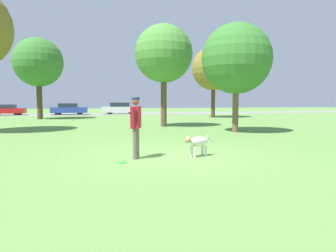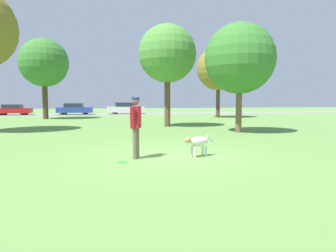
{
  "view_description": "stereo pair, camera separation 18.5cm",
  "coord_description": "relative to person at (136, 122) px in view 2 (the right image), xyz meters",
  "views": [
    {
      "loc": [
        -2.21,
        -8.32,
        1.6
      ],
      "look_at": [
        -0.02,
        -0.16,
        0.9
      ],
      "focal_mm": 32.0,
      "sensor_mm": 36.0,
      "label": 1
    },
    {
      "loc": [
        -2.03,
        -8.37,
        1.6
      ],
      "look_at": [
        -0.02,
        -0.16,
        0.9
      ],
      "focal_mm": 32.0,
      "sensor_mm": 36.0,
      "label": 2
    }
  ],
  "objects": [
    {
      "name": "ground_plane",
      "position": [
        0.92,
        0.09,
        -1.02
      ],
      "size": [
        120.0,
        120.0,
        0.0
      ],
      "primitive_type": "plane",
      "color": "#608C42"
    },
    {
      "name": "far_road_strip",
      "position": [
        0.92,
        29.5,
        -1.01
      ],
      "size": [
        120.0,
        6.0,
        0.01
      ],
      "color": "gray",
      "rests_on": "ground_plane"
    },
    {
      "name": "person",
      "position": [
        0.0,
        0.0,
        0.0
      ],
      "size": [
        0.36,
        0.68,
        1.71
      ],
      "rotation": [
        0.0,
        0.0,
        1.21
      ],
      "color": "#665B4C",
      "rests_on": "ground_plane"
    },
    {
      "name": "dog",
      "position": [
        1.77,
        -0.17,
        -0.6
      ],
      "size": [
        1.04,
        0.5,
        0.61
      ],
      "rotation": [
        0.0,
        0.0,
        3.5
      ],
      "color": "silver",
      "rests_on": "ground_plane"
    },
    {
      "name": "frisbee",
      "position": [
        -0.44,
        -0.52,
        -1.01
      ],
      "size": [
        0.24,
        0.24,
        0.02
      ],
      "color": "#33D838",
      "rests_on": "ground_plane"
    },
    {
      "name": "tree_far_right",
      "position": [
        10.68,
        19.15,
        3.75
      ],
      "size": [
        4.23,
        4.23,
        6.9
      ],
      "color": "#4C3826",
      "rests_on": "ground_plane"
    },
    {
      "name": "tree_mid_center",
      "position": [
        3.35,
        10.06,
        3.51
      ],
      "size": [
        3.61,
        3.61,
        6.36
      ],
      "color": "brown",
      "rests_on": "ground_plane"
    },
    {
      "name": "tree_near_right",
      "position": [
        6.08,
        5.75,
        2.73
      ],
      "size": [
        3.57,
        3.57,
        5.55
      ],
      "color": "brown",
      "rests_on": "ground_plane"
    },
    {
      "name": "tree_far_left",
      "position": [
        -5.41,
        20.62,
        3.99
      ],
      "size": [
        4.3,
        4.3,
        7.19
      ],
      "color": "#4C3826",
      "rests_on": "ground_plane"
    },
    {
      "name": "parked_car_red",
      "position": [
        -10.2,
        29.48,
        -0.4
      ],
      "size": [
        3.83,
        1.76,
        1.23
      ],
      "rotation": [
        0.0,
        0.0,
        -0.0
      ],
      "color": "red",
      "rests_on": "ground_plane"
    },
    {
      "name": "parked_car_blue",
      "position": [
        -3.41,
        29.21,
        -0.34
      ],
      "size": [
        4.2,
        1.95,
        1.35
      ],
      "rotation": [
        0.0,
        0.0,
        -0.05
      ],
      "color": "#284293",
      "rests_on": "ground_plane"
    },
    {
      "name": "parked_car_white",
      "position": [
        2.67,
        29.62,
        -0.31
      ],
      "size": [
        4.51,
        1.78,
        1.44
      ],
      "rotation": [
        0.0,
        0.0,
        0.01
      ],
      "color": "white",
      "rests_on": "ground_plane"
    }
  ]
}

